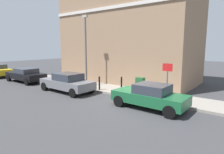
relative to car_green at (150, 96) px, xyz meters
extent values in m
plane|color=#38383A|center=(0.33, 1.46, -0.71)|extent=(80.00, 80.00, 0.00)
cube|color=gray|center=(2.27, 7.46, -0.63)|extent=(2.51, 30.00, 0.15)
cube|color=#937256|center=(6.75, 5.82, 4.11)|extent=(6.45, 12.71, 9.63)
cube|color=silver|center=(3.49, 5.82, 5.82)|extent=(0.12, 12.71, 0.24)
cube|color=#195933|center=(0.00, 0.04, -0.11)|extent=(1.75, 4.10, 0.57)
cube|color=#2D333D|center=(0.00, -0.13, 0.41)|extent=(1.51, 1.76, 0.51)
cylinder|color=black|center=(-0.77, 1.54, -0.39)|extent=(0.23, 0.64, 0.64)
cylinder|color=black|center=(0.82, 1.51, -0.39)|extent=(0.23, 0.64, 0.64)
cylinder|color=black|center=(-0.82, -1.43, -0.39)|extent=(0.23, 0.64, 0.64)
cylinder|color=black|center=(0.77, -1.46, -0.39)|extent=(0.23, 0.64, 0.64)
cube|color=slate|center=(-0.21, 6.77, -0.09)|extent=(1.86, 4.53, 0.59)
cube|color=#2D333D|center=(-0.21, 6.59, 0.45)|extent=(1.60, 1.95, 0.54)
cylinder|color=black|center=(-1.01, 8.48, -0.39)|extent=(0.23, 0.64, 0.64)
cylinder|color=black|center=(0.66, 8.45, -0.39)|extent=(0.23, 0.64, 0.64)
cylinder|color=black|center=(-1.07, 5.09, -0.39)|extent=(0.23, 0.64, 0.64)
cylinder|color=black|center=(0.60, 5.05, -0.39)|extent=(0.23, 0.64, 0.64)
cube|color=black|center=(0.02, 13.15, -0.10)|extent=(1.79, 4.48, 0.57)
cube|color=#2D333D|center=(0.02, 12.97, 0.40)|extent=(1.57, 1.93, 0.46)
cylinder|color=black|center=(-0.82, 14.84, -0.39)|extent=(0.22, 0.64, 0.64)
cylinder|color=black|center=(0.86, 14.84, -0.39)|extent=(0.22, 0.64, 0.64)
cylinder|color=black|center=(-0.81, 11.46, -0.39)|extent=(0.22, 0.64, 0.64)
cylinder|color=black|center=(0.86, 11.46, -0.39)|extent=(0.22, 0.64, 0.64)
cylinder|color=black|center=(0.59, 20.17, -0.39)|extent=(0.23, 0.64, 0.64)
cylinder|color=black|center=(0.54, 17.25, -0.39)|extent=(0.23, 0.64, 0.64)
cube|color=#1E4C28|center=(2.03, 1.75, 0.02)|extent=(0.40, 0.55, 1.15)
cube|color=#333333|center=(2.03, 1.75, -0.52)|extent=(0.46, 0.61, 0.08)
cylinder|color=black|center=(2.13, 3.38, -0.08)|extent=(0.12, 0.12, 0.95)
sphere|color=black|center=(2.13, 3.38, 0.41)|extent=(0.14, 0.14, 0.14)
cylinder|color=black|center=(1.27, 4.80, -0.08)|extent=(0.12, 0.12, 0.95)
sphere|color=black|center=(1.27, 4.80, 0.41)|extent=(0.14, 0.14, 0.14)
cylinder|color=#59595B|center=(1.33, -0.42, 0.59)|extent=(0.08, 0.08, 2.30)
cube|color=white|center=(1.31, -0.42, 1.49)|extent=(0.03, 0.56, 0.40)
cube|color=red|center=(1.29, -0.42, 1.49)|extent=(0.01, 0.60, 0.44)
cylinder|color=#59595B|center=(1.89, 6.79, 2.19)|extent=(0.14, 0.14, 5.50)
cube|color=#A5A599|center=(1.89, 6.79, 5.06)|extent=(0.20, 0.44, 0.20)
camera|label=1|loc=(-9.36, -4.58, 2.67)|focal=30.77mm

